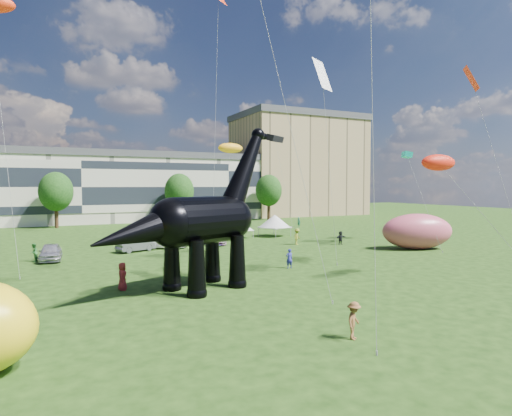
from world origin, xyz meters
name	(u,v)px	position (x,y,z in m)	size (l,w,h in m)	color
ground	(289,298)	(0.00, 0.00, 0.00)	(220.00, 220.00, 0.00)	#16330C
terrace_row	(80,190)	(-8.00, 62.00, 6.00)	(78.00, 11.00, 12.00)	beige
apartment_block	(298,168)	(40.00, 65.00, 11.00)	(28.00, 18.00, 22.00)	tan
tree_mid_left	(56,188)	(-12.00, 53.00, 6.29)	(5.20, 5.20, 9.44)	#382314
tree_mid_right	(179,188)	(8.00, 53.00, 6.29)	(5.20, 5.20, 9.44)	#382314
tree_far_right	(269,188)	(26.00, 53.00, 6.29)	(5.20, 5.20, 9.44)	#382314
dinosaur_sculpture	(197,224)	(-4.27, 4.36, 4.29)	(13.60, 6.95, 11.35)	black
car_silver	(51,252)	(-12.85, 20.50, 0.77)	(1.82, 4.52, 1.54)	silver
car_grey	(136,245)	(-5.00, 22.53, 0.66)	(1.41, 4.03, 1.33)	slate
car_white	(163,241)	(-1.94, 23.84, 0.75)	(2.50, 5.42, 1.51)	white
car_dark	(213,238)	(4.04, 24.36, 0.67)	(1.88, 4.62, 1.34)	#595960
gazebo_near	(239,225)	(9.03, 28.35, 1.71)	(3.96, 3.96, 2.43)	white
gazebo_far	(275,221)	(14.04, 28.09, 2.03)	(5.32, 5.32, 2.88)	silver
inflatable_pink	(417,231)	(22.25, 11.40, 1.89)	(7.56, 3.78, 3.78)	#CC4F66
visitors	(177,251)	(-2.57, 15.73, 0.87)	(52.44, 45.79, 1.87)	#493272
kites	(159,71)	(-3.11, 19.37, 17.67)	(54.01, 48.30, 25.87)	red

